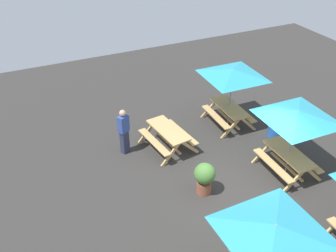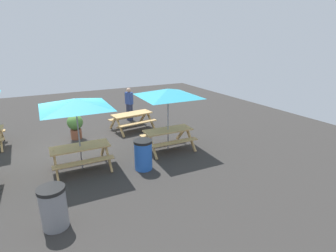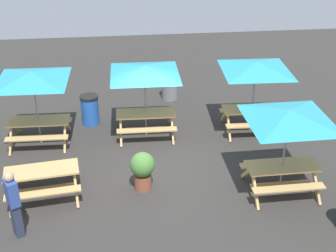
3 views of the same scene
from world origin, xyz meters
name	(u,v)px [view 1 (image 1 of 3)]	position (x,y,z in m)	size (l,w,h in m)	color
ground_plane	(251,191)	(0.00, 0.00, 0.00)	(24.00, 24.00, 0.00)	#33302D
picnic_table_0	(232,77)	(-3.47, 1.37, 1.99)	(2.83, 2.83, 2.34)	tan
picnic_table_1	(168,134)	(-3.05, -1.36, 0.56)	(1.96, 1.72, 0.81)	tan
picnic_table_3	(297,119)	(-0.27, 1.51, 1.99)	(2.83, 2.83, 2.34)	tan
picnic_table_4	(274,236)	(2.90, -1.83, 1.99)	(2.83, 2.83, 2.34)	tan
trash_bin_blue	(277,125)	(-2.01, 2.47, 0.49)	(0.59, 0.59, 0.98)	blue
potted_plant_0	(205,177)	(-0.56, -1.34, 0.60)	(0.63, 0.63, 1.04)	#935138
person_standing	(124,130)	(-3.45, -2.80, 0.89)	(0.36, 0.42, 1.67)	#2D334C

